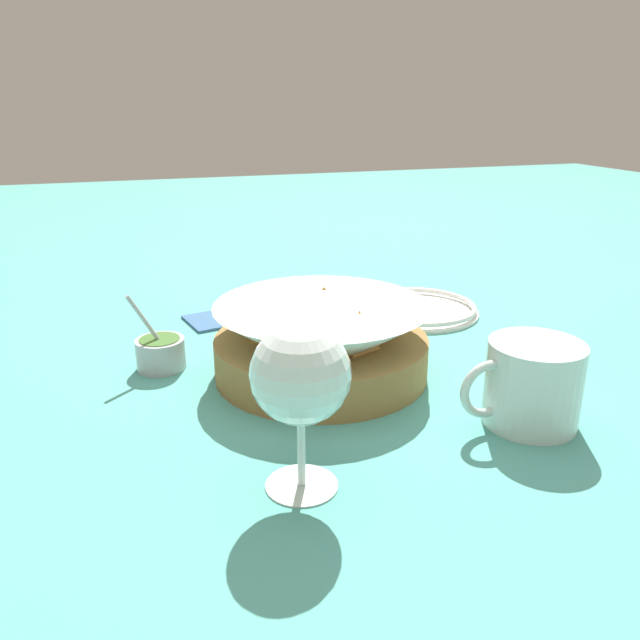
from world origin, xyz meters
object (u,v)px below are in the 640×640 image
(beer_mug, at_px, (531,387))
(food_basket, at_px, (320,342))
(wine_glass, at_px, (301,379))
(sauce_cup, at_px, (161,352))
(side_plate, at_px, (418,308))

(beer_mug, bearing_deg, food_basket, -48.77)
(wine_glass, bearing_deg, beer_mug, -172.40)
(food_basket, bearing_deg, wine_glass, 67.76)
(food_basket, height_order, beer_mug, food_basket)
(wine_glass, distance_m, beer_mug, 0.26)
(food_basket, distance_m, wine_glass, 0.24)
(sauce_cup, xyz_separation_m, side_plate, (-0.39, -0.09, -0.01))
(food_basket, bearing_deg, beer_mug, 131.23)
(food_basket, relative_size, sauce_cup, 2.60)
(beer_mug, xyz_separation_m, side_plate, (-0.05, -0.35, -0.03))
(food_basket, relative_size, wine_glass, 1.73)
(sauce_cup, bearing_deg, food_basket, 158.34)
(wine_glass, bearing_deg, side_plate, -128.43)
(side_plate, bearing_deg, wine_glass, 51.57)
(food_basket, distance_m, side_plate, 0.27)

